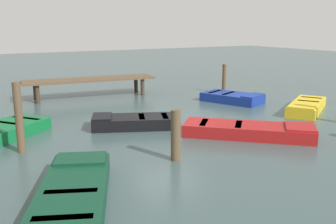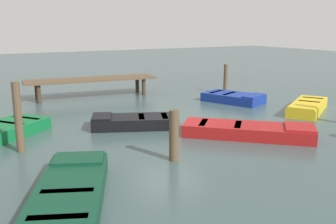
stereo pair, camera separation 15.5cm
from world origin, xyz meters
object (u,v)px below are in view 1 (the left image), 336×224
object	(u,v)px
dock_segment	(90,81)
mooring_piling_near_right	(19,118)
rowboat_blue	(233,97)
mooring_piling_far_left	(176,135)
rowboat_red	(249,130)
rowboat_yellow	(307,106)
rowboat_black	(135,122)
rowboat_green	(5,130)
mooring_piling_mid_left	(224,79)
rowboat_dark_green	(73,193)

from	to	relation	value
dock_segment	mooring_piling_near_right	xyz separation A→B (m)	(-4.55, -7.25, 0.17)
rowboat_blue	mooring_piling_far_left	world-z (taller)	mooring_piling_far_left
rowboat_red	rowboat_yellow	size ratio (longest dim) A/B	1.13
rowboat_yellow	mooring_piling_far_left	world-z (taller)	mooring_piling_far_left
rowboat_black	rowboat_red	bearing A→B (deg)	156.86
rowboat_red	mooring_piling_near_right	bearing A→B (deg)	-153.99
dock_segment	rowboat_black	bearing A→B (deg)	-88.96
rowboat_green	rowboat_yellow	size ratio (longest dim) A/B	0.90
dock_segment	mooring_piling_mid_left	size ratio (longest dim) A/B	4.31
dock_segment	rowboat_dark_green	distance (m)	11.92
rowboat_dark_green	rowboat_black	bearing A→B (deg)	-13.68
rowboat_blue	rowboat_dark_green	world-z (taller)	same
rowboat_green	rowboat_red	size ratio (longest dim) A/B	0.80
rowboat_red	mooring_piling_mid_left	xyz separation A→B (m)	(4.45, 6.96, 0.55)
rowboat_red	mooring_piling_mid_left	bearing A→B (deg)	100.76
mooring_piling_mid_left	mooring_piling_near_right	bearing A→B (deg)	-156.43
dock_segment	rowboat_blue	size ratio (longest dim) A/B	2.15
rowboat_red	mooring_piling_far_left	world-z (taller)	mooring_piling_far_left
rowboat_yellow	mooring_piling_mid_left	size ratio (longest dim) A/B	2.24
rowboat_green	mooring_piling_far_left	xyz separation A→B (m)	(3.67, -4.72, 0.48)
rowboat_red	mooring_piling_mid_left	world-z (taller)	mooring_piling_mid_left
rowboat_blue	dock_segment	bearing A→B (deg)	-152.28
rowboat_dark_green	rowboat_green	bearing A→B (deg)	29.12
rowboat_green	mooring_piling_mid_left	bearing A→B (deg)	157.28
rowboat_red	mooring_piling_mid_left	size ratio (longest dim) A/B	2.54
dock_segment	mooring_piling_mid_left	bearing A→B (deg)	-13.56
dock_segment	rowboat_yellow	xyz separation A→B (m)	(6.80, -7.72, -0.62)
rowboat_black	mooring_piling_far_left	xyz separation A→B (m)	(-0.49, -3.61, 0.48)
dock_segment	rowboat_black	size ratio (longest dim) A/B	2.04
dock_segment	rowboat_red	distance (m)	9.61
dock_segment	mooring_piling_far_left	distance (m)	10.10
dock_segment	rowboat_red	size ratio (longest dim) A/B	1.70
mooring_piling_far_left	rowboat_black	bearing A→B (deg)	82.32
rowboat_green	mooring_piling_far_left	distance (m)	6.00
rowboat_green	rowboat_dark_green	size ratio (longest dim) A/B	0.77
rowboat_red	rowboat_yellow	bearing A→B (deg)	62.56
rowboat_blue	rowboat_yellow	distance (m)	3.45
rowboat_blue	rowboat_dark_green	size ratio (longest dim) A/B	0.76
rowboat_green	mooring_piling_mid_left	world-z (taller)	mooring_piling_mid_left
rowboat_black	rowboat_green	distance (m)	4.30
rowboat_black	mooring_piling_mid_left	world-z (taller)	mooring_piling_mid_left
rowboat_black	mooring_piling_near_right	bearing A→B (deg)	35.30
rowboat_blue	rowboat_black	bearing A→B (deg)	-94.82
rowboat_yellow	mooring_piling_mid_left	xyz separation A→B (m)	(-0.19, 5.34, 0.55)
rowboat_blue	rowboat_red	size ratio (longest dim) A/B	0.79
rowboat_yellow	mooring_piling_mid_left	world-z (taller)	mooring_piling_mid_left
rowboat_dark_green	mooring_piling_near_right	xyz separation A→B (m)	(-0.36, 3.90, 0.80)
rowboat_blue	rowboat_green	distance (m)	10.17
rowboat_green	mooring_piling_far_left	size ratio (longest dim) A/B	2.24
rowboat_green	mooring_piling_near_right	distance (m)	2.10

